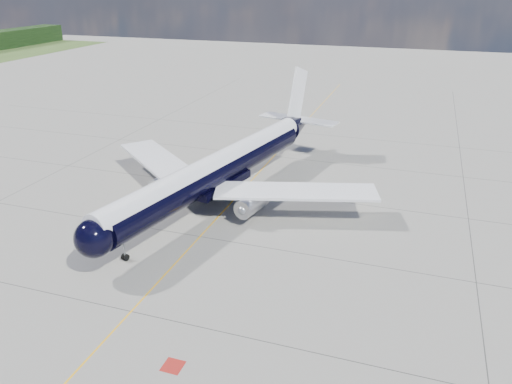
# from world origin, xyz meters

# --- Properties ---
(ground) EXTENTS (320.00, 320.00, 0.00)m
(ground) POSITION_xyz_m (0.00, 30.00, 0.00)
(ground) COLOR gray
(ground) RESTS_ON ground
(taxiway_centerline) EXTENTS (0.16, 160.00, 0.01)m
(taxiway_centerline) POSITION_xyz_m (0.00, 25.00, 0.00)
(taxiway_centerline) COLOR #FCAF0D
(taxiway_centerline) RESTS_ON ground
(red_marking) EXTENTS (1.60, 1.60, 0.01)m
(red_marking) POSITION_xyz_m (6.80, -10.00, 0.00)
(red_marking) COLOR maroon
(red_marking) RESTS_ON ground
(main_airliner) EXTENTS (41.14, 50.73, 14.77)m
(main_airliner) POSITION_xyz_m (-1.55, 20.87, 4.58)
(main_airliner) COLOR black
(main_airliner) RESTS_ON ground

